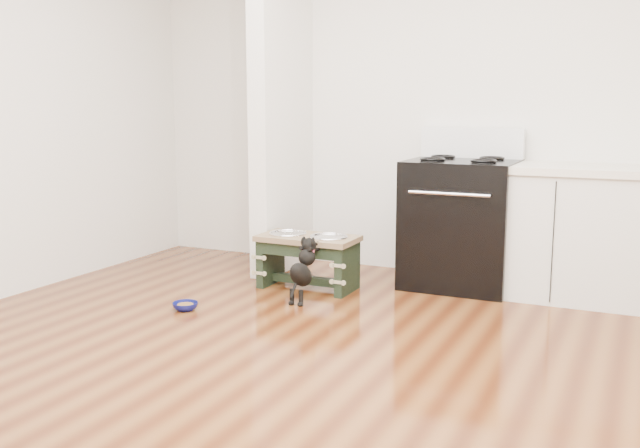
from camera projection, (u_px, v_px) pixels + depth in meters
The scene contains 8 objects.
ground at pixel (294, 383), 3.41m from camera, with size 5.00×5.00×0.00m, color #471F0C.
room_shell at pixel (292, 35), 3.14m from camera, with size 5.00×5.00×5.00m.
partition_wall at pixel (282, 99), 5.55m from camera, with size 0.15×0.80×2.70m, color silver.
oven_range at pixel (461, 221), 5.15m from camera, with size 0.76×0.69×1.14m.
cabinet_run at pixel (606, 235), 4.76m from camera, with size 1.24×0.64×0.91m.
dog_feeder at pixel (308, 251), 5.11m from camera, with size 0.70×0.38×0.40m.
puppy at pixel (303, 267), 4.78m from camera, with size 0.12×0.36×0.43m.
floor_bowl at pixel (185, 306), 4.61m from camera, with size 0.18×0.18×0.05m.
Camera 1 is at (1.48, -2.87, 1.33)m, focal length 40.00 mm.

